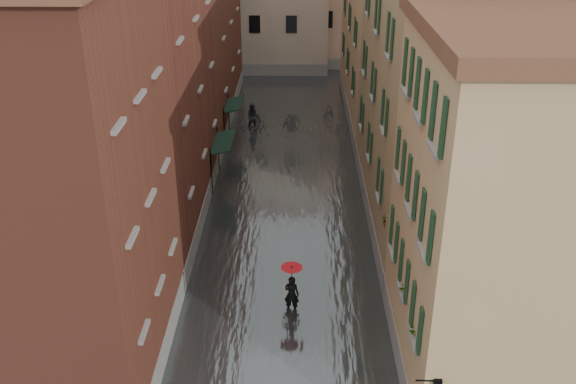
{
  "coord_description": "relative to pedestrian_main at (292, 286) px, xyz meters",
  "views": [
    {
      "loc": [
        0.5,
        -19.33,
        15.36
      ],
      "look_at": [
        0.13,
        5.67,
        3.0
      ],
      "focal_mm": 40.0,
      "sensor_mm": 36.0,
      "label": 1
    }
  ],
  "objects": [
    {
      "name": "awning_far",
      "position": [
        -3.82,
        17.78,
        1.27
      ],
      "size": [
        1.09,
        2.87,
        2.8
      ],
      "color": "black",
      "rests_on": "ground"
    },
    {
      "name": "building_right_near",
      "position": [
        6.67,
        -3.14,
        4.55
      ],
      "size": [
        6.0,
        8.0,
        11.5
      ],
      "primitive_type": "cube",
      "color": "tan",
      "rests_on": "ground"
    },
    {
      "name": "awning_near",
      "position": [
        -3.81,
        11.48,
        1.28
      ],
      "size": [
        1.09,
        3.26,
        2.8
      ],
      "color": "black",
      "rests_on": "ground"
    },
    {
      "name": "building_left_mid",
      "position": [
        -7.33,
        7.86,
        5.05
      ],
      "size": [
        6.0,
        14.0,
        12.5
      ],
      "primitive_type": "cube",
      "color": "brown",
      "rests_on": "ground"
    },
    {
      "name": "pedestrian_far",
      "position": [
        -2.75,
        19.88,
        -0.26
      ],
      "size": [
        0.95,
        0.76,
        1.87
      ],
      "primitive_type": "imported",
      "rotation": [
        0.0,
        0.0,
        -0.06
      ],
      "color": "black",
      "rests_on": "ground"
    },
    {
      "name": "building_right_far",
      "position": [
        6.67,
        22.86,
        4.55
      ],
      "size": [
        6.0,
        16.0,
        11.5
      ],
      "primitive_type": "cube",
      "color": "tan",
      "rests_on": "ground"
    },
    {
      "name": "building_left_near",
      "position": [
        -7.33,
        -3.14,
        5.3
      ],
      "size": [
        6.0,
        8.0,
        13.0
      ],
      "primitive_type": "cube",
      "color": "brown",
      "rests_on": "ground"
    },
    {
      "name": "ground",
      "position": [
        -0.33,
        -1.14,
        -1.2
      ],
      "size": [
        120.0,
        120.0,
        0.0
      ],
      "primitive_type": "plane",
      "color": "#59595C",
      "rests_on": "ground"
    },
    {
      "name": "pedestrian_main",
      "position": [
        0.0,
        0.0,
        0.0
      ],
      "size": [
        0.85,
        0.85,
        2.06
      ],
      "color": "black",
      "rests_on": "ground"
    },
    {
      "name": "window_planters",
      "position": [
        3.79,
        -2.27,
        2.31
      ],
      "size": [
        0.59,
        7.83,
        0.84
      ],
      "color": "brown",
      "rests_on": "ground"
    },
    {
      "name": "building_right_mid",
      "position": [
        6.67,
        7.86,
        5.3
      ],
      "size": [
        6.0,
        14.0,
        13.0
      ],
      "primitive_type": "cube",
      "color": "#947F59",
      "rests_on": "ground"
    },
    {
      "name": "wall_lantern",
      "position": [
        4.0,
        -7.14,
        1.81
      ],
      "size": [
        0.71,
        0.22,
        0.35
      ],
      "color": "black",
      "rests_on": "ground"
    },
    {
      "name": "building_left_far",
      "position": [
        -7.33,
        22.86,
        5.8
      ],
      "size": [
        6.0,
        16.0,
        14.0
      ],
      "primitive_type": "cube",
      "color": "brown",
      "rests_on": "ground"
    },
    {
      "name": "floodwater",
      "position": [
        -0.33,
        11.86,
        -1.1
      ],
      "size": [
        10.0,
        60.0,
        0.2
      ],
      "primitive_type": "cube",
      "color": "#43494B",
      "rests_on": "ground"
    }
  ]
}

